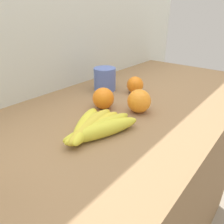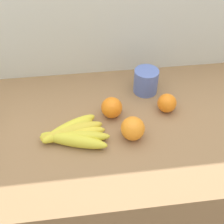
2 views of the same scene
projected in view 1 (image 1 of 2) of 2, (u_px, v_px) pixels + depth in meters
counter at (117, 205)px, 0.90m from camera, size 1.50×0.62×0.91m
wall_back at (62, 139)px, 1.01m from camera, size 1.90×0.06×1.30m
banana_bunch at (94, 127)px, 0.56m from camera, size 0.22×0.17×0.04m
orange_back_left at (139, 101)px, 0.67m from camera, size 0.08×0.08×0.08m
orange_right at (103, 98)px, 0.70m from camera, size 0.07×0.07×0.07m
orange_front at (135, 85)px, 0.83m from camera, size 0.07×0.07×0.07m
mug at (105, 79)px, 0.86m from camera, size 0.09×0.09×0.09m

